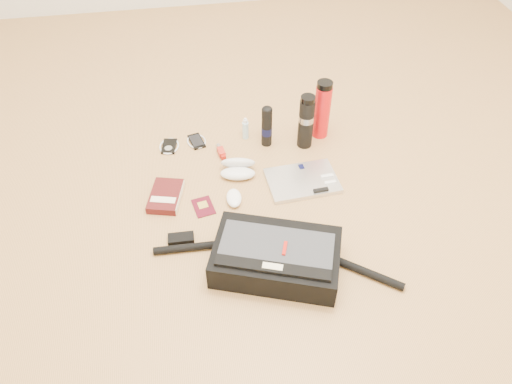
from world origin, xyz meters
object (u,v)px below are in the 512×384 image
laptop (303,181)px  book (166,196)px  messenger_bag (275,257)px  thermos_black (306,121)px  thermos_red (322,110)px

laptop → book: book is taller
messenger_bag → book: size_ratio=4.15×
messenger_bag → thermos_black: (0.28, 0.69, 0.08)m
messenger_bag → thermos_red: bearing=83.4°
laptop → book: (-0.60, -0.00, 0.01)m
thermos_red → thermos_black: bearing=-145.1°
thermos_black → messenger_bag: bearing=-112.0°
thermos_black → thermos_red: bearing=34.9°
laptop → book: size_ratio=1.47×
thermos_black → thermos_red: size_ratio=0.92×
thermos_red → messenger_bag: bearing=-116.3°
messenger_bag → book: messenger_bag is taller
messenger_bag → laptop: (0.21, 0.43, -0.05)m
thermos_red → laptop: bearing=-116.7°
book → thermos_red: bearing=37.8°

